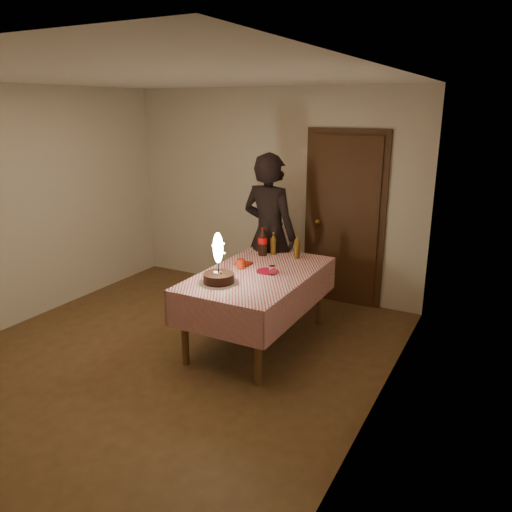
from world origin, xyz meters
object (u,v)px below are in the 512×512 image
Objects in this scene: cola_bottle at (263,242)px; amber_bottle_right at (297,248)px; photographer at (269,234)px; dining_table at (258,282)px; birthday_cake at (219,271)px; clear_cup at (272,270)px; red_plate at (267,271)px; amber_bottle_left at (273,244)px; red_cup at (241,264)px.

cola_bottle reaches higher than amber_bottle_right.
photographer reaches higher than cola_bottle.
birthday_cake is at bearing -112.16° from dining_table.
cola_bottle is (-0.39, 0.55, 0.11)m from clear_cup.
red_plate is 0.58m from amber_bottle_right.
photographer is at bearing 94.90° from birthday_cake.
photographer is (-0.11, 1.28, 0.06)m from birthday_cake.
amber_bottle_right is at bearing -3.01° from amber_bottle_left.
amber_bottle_right is at bearing 82.21° from red_plate.
amber_bottle_left is at bearing 88.21° from birthday_cake.
photographer reaches higher than amber_bottle_right.
cola_bottle is at bearing 93.28° from birthday_cake.
red_cup reaches higher than clear_cup.
birthday_cake reaches higher than amber_bottle_left.
red_cup is 0.05× the size of photographer.
dining_table is 0.68m from amber_bottle_right.
amber_bottle_right reaches higher than clear_cup.
amber_bottle_right is at bearing 10.18° from cola_bottle.
birthday_cake is 1.01m from cola_bottle.
amber_bottle_left reaches higher than clear_cup.
amber_bottle_right is 0.48m from photographer.
dining_table is at bearing -178.39° from clear_cup.
red_plate is 0.86× the size of amber_bottle_left.
dining_table is at bearing -135.64° from red_plate.
red_plate is at bearing 144.01° from clear_cup.
amber_bottle_right is at bearing -24.16° from photographer.
red_plate is 0.86× the size of amber_bottle_right.
dining_table is at bearing -76.93° from amber_bottle_left.
red_cup is (-0.28, -0.04, 0.05)m from red_plate.
red_cup is (-0.03, 0.48, -0.06)m from birthday_cake.
cola_bottle is 0.17× the size of photographer.
red_cup is at bearing 177.00° from clear_cup.
cola_bottle is at bearing 122.13° from red_plate.
red_plate is at bearing -97.79° from amber_bottle_right.
cola_bottle is (-0.24, 0.56, 0.26)m from dining_table.
red_plate is 0.11m from clear_cup.
birthday_cake reaches higher than dining_table.
amber_bottle_left is 0.14× the size of photographer.
photographer reaches higher than birthday_cake.
clear_cup is at bearing -3.00° from red_cup.
dining_table is 7.82× the size of red_plate.
photographer is (-0.45, 0.82, 0.13)m from clear_cup.
dining_table is 0.66m from cola_bottle.
photographer is at bearing 100.99° from cola_bottle.
red_cup is at bearing -84.46° from photographer.
clear_cup is at bearing 53.50° from birthday_cake.
red_plate is at bearing 8.57° from red_cup.
cola_bottle is 0.39m from amber_bottle_right.
red_plate is 0.63m from amber_bottle_left.
cola_bottle is at bearing 125.44° from clear_cup.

